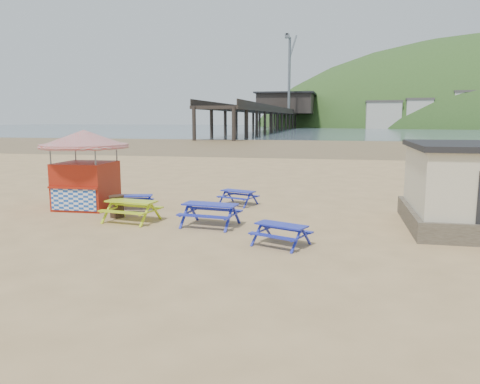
% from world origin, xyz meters
% --- Properties ---
extents(ground, '(400.00, 400.00, 0.00)m').
position_xyz_m(ground, '(0.00, 0.00, 0.00)').
color(ground, tan).
rests_on(ground, ground).
extents(wet_sand, '(400.00, 400.00, 0.00)m').
position_xyz_m(wet_sand, '(0.00, 55.00, 0.00)').
color(wet_sand, olive).
rests_on(wet_sand, ground).
extents(sea, '(400.00, 400.00, 0.00)m').
position_xyz_m(sea, '(0.00, 170.00, 0.01)').
color(sea, '#485A67').
rests_on(sea, ground).
extents(picnic_table_blue_a, '(1.85, 1.62, 0.66)m').
position_xyz_m(picnic_table_blue_a, '(-4.61, 1.73, 0.33)').
color(picnic_table_blue_a, '#221BAD').
rests_on(picnic_table_blue_a, ground).
extents(picnic_table_blue_b, '(1.96, 1.78, 0.67)m').
position_xyz_m(picnic_table_blue_b, '(-0.35, 3.92, 0.34)').
color(picnic_table_blue_b, '#221BAD').
rests_on(picnic_table_blue_b, ground).
extents(picnic_table_blue_c, '(1.88, 1.65, 0.67)m').
position_xyz_m(picnic_table_blue_c, '(8.11, 0.80, 0.34)').
color(picnic_table_blue_c, '#221BAD').
rests_on(picnic_table_blue_c, ground).
extents(picnic_table_blue_d, '(2.24, 1.89, 0.86)m').
position_xyz_m(picnic_table_blue_d, '(-0.45, -0.61, 0.43)').
color(picnic_table_blue_d, '#221BAD').
rests_on(picnic_table_blue_d, ground).
extents(picnic_table_blue_e, '(2.05, 1.87, 0.70)m').
position_xyz_m(picnic_table_blue_e, '(2.50, -2.78, 0.35)').
color(picnic_table_blue_e, '#221BAD').
rests_on(picnic_table_blue_e, ground).
extents(picnic_table_yellow, '(2.20, 1.87, 0.83)m').
position_xyz_m(picnic_table_yellow, '(-3.71, -0.49, 0.42)').
color(picnic_table_yellow, '#C5D316').
rests_on(picnic_table_yellow, ground).
extents(ice_cream_kiosk, '(4.07, 4.07, 3.53)m').
position_xyz_m(ice_cream_kiosk, '(-6.90, 1.72, 2.22)').
color(ice_cream_kiosk, '#9B1F0F').
rests_on(ice_cream_kiosk, ground).
extents(litter_bin, '(0.62, 0.62, 0.91)m').
position_xyz_m(litter_bin, '(-4.64, 0.14, 0.46)').
color(litter_bin, '#362517').
rests_on(litter_bin, ground).
extents(pier, '(24.00, 220.00, 39.29)m').
position_xyz_m(pier, '(-17.99, 178.23, 5.46)').
color(pier, black).
rests_on(pier, ground).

